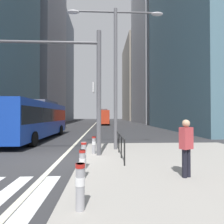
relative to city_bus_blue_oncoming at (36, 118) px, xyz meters
name	(u,v)px	position (x,y,z in m)	size (l,w,h in m)	color
ground_plane	(90,129)	(3.72, 12.58, -1.84)	(160.00, 160.00, 0.00)	#303033
median_island	(186,162)	(9.22, -8.42, -1.76)	(9.00, 10.00, 0.15)	gray
lane_centre_line	(94,125)	(3.72, 22.58, -1.83)	(0.20, 80.00, 0.01)	beige
office_tower_left_mid	(33,48)	(-12.28, 32.72, 17.63)	(12.92, 19.64, 38.93)	gray
office_tower_left_far	(56,69)	(-12.28, 56.31, 17.81)	(10.53, 17.93, 39.30)	slate
office_tower_right_mid	(157,50)	(20.72, 35.73, 18.59)	(11.11, 21.55, 40.85)	#9E9EA3
office_tower_right_far	(139,82)	(20.72, 61.93, 14.29)	(11.62, 25.67, 32.25)	gray
city_bus_blue_oncoming	(36,118)	(0.00, 0.00, 0.00)	(2.81, 11.45, 3.40)	#14389E
city_bus_red_receding	(103,116)	(5.76, 26.36, 0.00)	(2.80, 11.54, 3.40)	red
car_oncoming_mid	(57,122)	(-1.47, 13.08, -0.85)	(2.12, 4.04, 1.94)	maroon
car_receding_near	(105,119)	(6.30, 40.93, -0.85)	(2.04, 4.25, 1.94)	gold
traffic_signal_gantry	(54,72)	(3.37, -7.21, 2.29)	(6.38, 0.65, 6.00)	#515156
street_lamp_post	(116,59)	(6.41, -5.65, 3.45)	(5.50, 0.32, 8.00)	#56565B
bollard_front	(80,184)	(5.25, -12.42, -1.17)	(0.20, 0.20, 0.93)	#99999E
bollard_left	(82,163)	(5.08, -10.52, -1.21)	(0.20, 0.20, 0.86)	#99999E
bollard_right	(84,154)	(5.02, -9.51, -1.16)	(0.20, 0.20, 0.95)	#99999E
bollard_back	(94,144)	(5.25, -6.89, -1.21)	(0.20, 0.20, 0.86)	#99999E
pedestrian_railing	(120,140)	(6.52, -7.25, -0.97)	(0.06, 3.84, 0.98)	black
pedestrian_waiting	(186,145)	(8.27, -10.54, -0.70)	(0.45, 0.39, 1.77)	black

